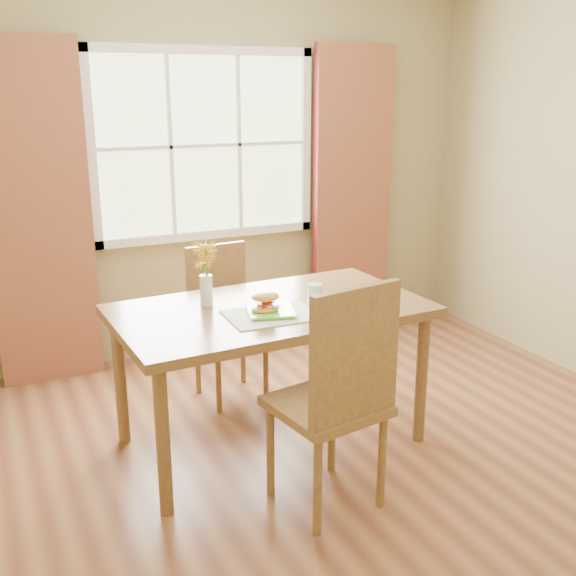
# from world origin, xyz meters

# --- Properties ---
(room) EXTENTS (4.24, 3.84, 2.74)m
(room) POSITION_xyz_m (0.00, 0.00, 1.35)
(room) COLOR brown
(room) RESTS_ON ground
(window) EXTENTS (1.62, 0.06, 1.32)m
(window) POSITION_xyz_m (0.00, 1.87, 1.50)
(window) COLOR beige
(window) RESTS_ON room
(curtain_left) EXTENTS (0.65, 0.08, 2.20)m
(curtain_left) POSITION_xyz_m (-1.15, 1.78, 1.10)
(curtain_left) COLOR maroon
(curtain_left) RESTS_ON room
(curtain_right) EXTENTS (0.65, 0.08, 2.20)m
(curtain_right) POSITION_xyz_m (1.15, 1.78, 1.10)
(curtain_right) COLOR maroon
(curtain_right) RESTS_ON room
(dining_table) EXTENTS (1.65, 0.98, 0.79)m
(dining_table) POSITION_xyz_m (-0.17, 0.37, 0.71)
(dining_table) COLOR brown
(dining_table) RESTS_ON room
(chair_near) EXTENTS (0.53, 0.53, 1.11)m
(chair_near) POSITION_xyz_m (-0.16, -0.34, 0.61)
(chair_near) COLOR olive
(chair_near) RESTS_ON room
(chair_far) EXTENTS (0.43, 0.43, 0.95)m
(chair_far) POSITION_xyz_m (-0.18, 1.08, 0.52)
(chair_far) COLOR olive
(chair_far) RESTS_ON room
(placemat) EXTENTS (0.46, 0.34, 0.01)m
(placemat) POSITION_xyz_m (-0.23, 0.24, 0.79)
(placemat) COLOR beige
(placemat) RESTS_ON dining_table
(plate) EXTENTS (0.29, 0.29, 0.01)m
(plate) POSITION_xyz_m (-0.22, 0.25, 0.80)
(plate) COLOR #6FD134
(plate) RESTS_ON placemat
(croissant_sandwich) EXTENTS (0.16, 0.13, 0.11)m
(croissant_sandwich) POSITION_xyz_m (-0.26, 0.24, 0.86)
(croissant_sandwich) COLOR #F8B954
(croissant_sandwich) RESTS_ON plate
(water_glass) EXTENTS (0.08, 0.08, 0.12)m
(water_glass) POSITION_xyz_m (0.04, 0.27, 0.85)
(water_glass) COLOR silver
(water_glass) RESTS_ON dining_table
(flower_vase) EXTENTS (0.14, 0.14, 0.34)m
(flower_vase) POSITION_xyz_m (-0.47, 0.53, 1.00)
(flower_vase) COLOR silver
(flower_vase) RESTS_ON dining_table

